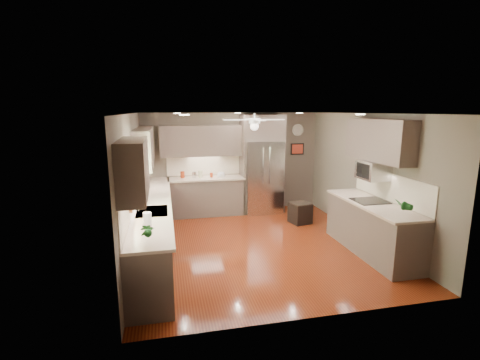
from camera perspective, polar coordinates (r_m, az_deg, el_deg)
name	(u,v)px	position (r m, az deg, el deg)	size (l,w,h in m)	color
floor	(257,244)	(6.87, 2.87, -10.49)	(5.00, 5.00, 0.00)	#4F170A
ceiling	(259,113)	(6.37, 3.10, 10.85)	(5.00, 5.00, 0.00)	white
wall_back	(232,162)	(8.91, -1.27, 2.94)	(4.50, 4.50, 0.00)	brown
wall_front	(314,223)	(4.23, 12.02, -6.90)	(4.50, 4.50, 0.00)	brown
wall_left	(133,187)	(6.31, -17.15, -1.10)	(5.00, 5.00, 0.00)	brown
wall_right	(366,177)	(7.42, 19.99, 0.54)	(5.00, 5.00, 0.00)	brown
canister_a	(183,175)	(8.55, -9.41, 0.87)	(0.10, 0.10, 0.16)	maroon
canister_b	(194,175)	(8.54, -7.50, 0.84)	(0.10, 0.10, 0.16)	silver
canister_c	(200,174)	(8.53, -6.53, 0.99)	(0.11, 0.11, 0.17)	#B9B78B
canister_d	(211,175)	(8.54, -4.72, 0.84)	(0.07, 0.07, 0.11)	maroon
soap_bottle	(144,201)	(6.16, -15.51, -3.30)	(0.09, 0.09, 0.20)	white
potted_plant_left	(147,231)	(4.47, -15.05, -8.04)	(0.17, 0.11, 0.32)	#17511A
potted_plant_right	(403,205)	(6.02, 25.18, -3.76)	(0.17, 0.14, 0.32)	#17511A
bowl	(221,176)	(8.57, -3.13, 0.67)	(0.21, 0.21, 0.05)	#B9B78B
left_run	(153,225)	(6.63, -14.10, -7.19)	(0.65, 4.70, 1.45)	brown
back_run	(206,195)	(8.66, -5.59, -2.53)	(1.85, 0.65, 1.45)	brown
uppers	(213,145)	(6.95, -4.45, 5.69)	(4.50, 4.70, 0.95)	brown
window	(131,175)	(5.76, -17.41, 0.78)	(0.05, 1.12, 0.92)	#BFF2B2
sink	(152,213)	(5.89, -14.23, -5.26)	(0.50, 0.70, 0.32)	silver
refrigerator	(262,166)	(8.75, 3.67, 2.36)	(1.06, 0.75, 2.45)	silver
right_run	(372,227)	(6.78, 20.84, -7.19)	(0.70, 2.20, 1.45)	brown
microwave	(373,170)	(6.81, 20.97, 1.51)	(0.43, 0.55, 0.34)	silver
ceiling_fan	(254,122)	(6.67, 2.39, 9.44)	(1.18, 1.18, 0.32)	white
recessed_lights	(251,114)	(6.75, 1.85, 10.84)	(2.84, 3.14, 0.01)	white
wall_clock	(298,130)	(9.30, 9.47, 8.11)	(0.30, 0.03, 0.30)	white
framed_print	(297,149)	(9.34, 9.38, 5.04)	(0.36, 0.03, 0.30)	black
stool	(300,213)	(8.15, 9.83, -5.33)	(0.50, 0.50, 0.49)	black
paper_towel	(148,222)	(4.88, -14.92, -6.63)	(0.11, 0.11, 0.28)	white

